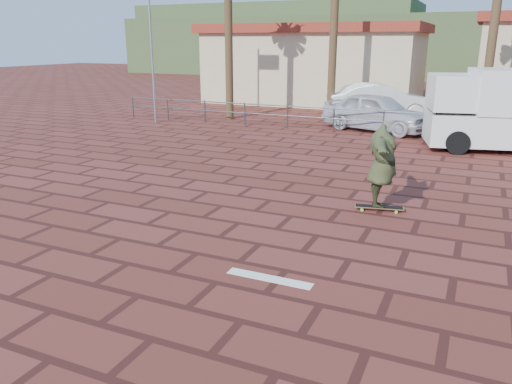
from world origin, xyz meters
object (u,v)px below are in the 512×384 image
Objects in this scene: car_silver at (377,112)px; car_white at (380,101)px; longboard at (379,207)px; campervan at (511,108)px; skateboarder at (382,166)px.

car_silver is 0.90× the size of car_white.
car_white reaches higher than longboard.
campervan is at bearing 59.69° from longboard.
car_white is at bearing 26.93° from car_silver.
car_silver is (-2.11, 10.22, -0.24)m from skateboarder.
campervan reaches higher than car_white.
campervan is at bearing -94.26° from car_silver.
car_white is at bearing -3.26° from skateboarder.
skateboarder is at bearing -121.56° from campervan.
skateboarder is 0.45× the size of car_white.
longboard is 8.75m from campervan.
campervan is 1.10× the size of car_white.
longboard is at bearing -70.43° from skateboarder.
skateboarder reaches higher than longboard.
skateboarder reaches higher than car_silver.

